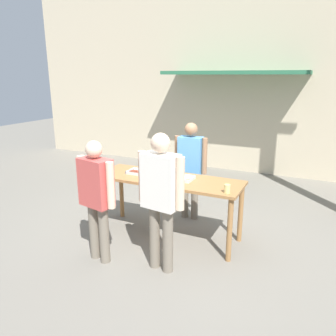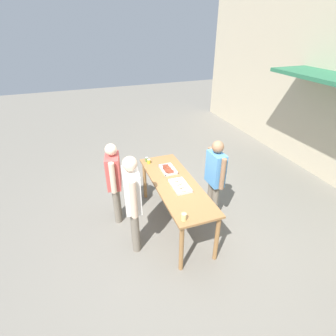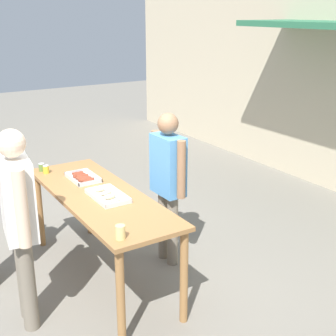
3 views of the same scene
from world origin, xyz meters
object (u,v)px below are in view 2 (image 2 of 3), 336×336
condiment_jar_ketchup (149,161)px  beer_cup (184,217)px  person_customer_holding_hotdog (114,177)px  food_tray_sausages (168,170)px  person_customer_with_cup (132,197)px  food_tray_buns (180,186)px  condiment_jar_mustard (147,159)px  person_server_behind_table (215,174)px

condiment_jar_ketchup → beer_cup: size_ratio=0.78×
condiment_jar_ketchup → person_customer_holding_hotdog: (0.33, -0.75, -0.02)m
food_tray_sausages → person_customer_with_cup: person_customer_with_cup is taller
food_tray_sausages → person_customer_holding_hotdog: size_ratio=0.25×
food_tray_sausages → food_tray_buns: 0.59m
food_tray_buns → person_customer_holding_hotdog: 1.20m
food_tray_sausages → condiment_jar_mustard: condiment_jar_mustard is taller
condiment_jar_ketchup → beer_cup: beer_cup is taller
food_tray_buns → condiment_jar_mustard: bearing=-165.7°
person_server_behind_table → person_customer_with_cup: 1.60m
food_tray_buns → beer_cup: 0.85m
person_customer_holding_hotdog → person_server_behind_table: bearing=-96.6°
food_tray_buns → condiment_jar_ketchup: 1.02m
food_tray_sausages → condiment_jar_ketchup: (-0.40, -0.26, 0.03)m
food_tray_sausages → person_server_behind_table: 0.88m
person_customer_holding_hotdog → condiment_jar_mustard: bearing=-48.2°
beer_cup → person_customer_holding_hotdog: (-1.46, -0.74, -0.03)m
person_customer_holding_hotdog → food_tray_buns: bearing=-111.4°
food_tray_sausages → person_server_behind_table: bearing=54.8°
food_tray_buns → person_customer_with_cup: size_ratio=0.27×
food_tray_buns → person_customer_with_cup: (0.16, -0.86, 0.09)m
person_customer_holding_hotdog → person_customer_with_cup: person_customer_with_cup is taller
person_server_behind_table → person_customer_holding_hotdog: (-0.57, -1.73, -0.03)m
food_tray_sausages → food_tray_buns: (0.59, -0.00, 0.00)m
person_customer_holding_hotdog → person_customer_with_cup: 0.84m
condiment_jar_mustard → condiment_jar_ketchup: 0.09m
food_tray_sausages → condiment_jar_ketchup: bearing=-146.9°
food_tray_buns → beer_cup: (0.80, -0.27, 0.04)m
beer_cup → person_server_behind_table: 1.33m
food_tray_buns → beer_cup: bearing=-18.6°
food_tray_sausages → person_customer_with_cup: bearing=-48.7°
food_tray_buns → person_server_behind_table: 0.72m
person_customer_holding_hotdog → condiment_jar_ketchup: bearing=-54.3°
person_customer_with_cup → condiment_jar_mustard: bearing=-17.4°
food_tray_sausages → person_server_behind_table: person_server_behind_table is taller
person_server_behind_table → beer_cup: bearing=-49.4°
condiment_jar_ketchup → beer_cup: (1.79, -0.01, 0.01)m
person_server_behind_table → person_customer_with_cup: bearing=-82.3°
food_tray_sausages → person_customer_holding_hotdog: (-0.07, -1.01, 0.01)m
food_tray_sausages → condiment_jar_ketchup: 0.48m
food_tray_sausages → condiment_jar_mustard: 0.56m
condiment_jar_mustard → person_customer_holding_hotdog: size_ratio=0.06×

